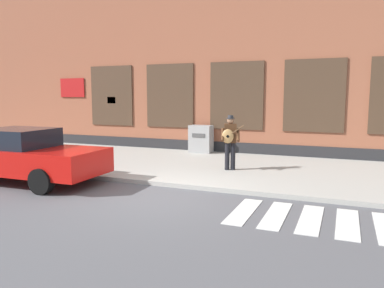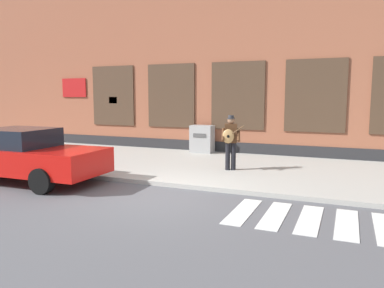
# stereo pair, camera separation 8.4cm
# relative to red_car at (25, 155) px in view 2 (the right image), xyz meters

# --- Properties ---
(ground_plane) EXTENTS (160.00, 160.00, 0.00)m
(ground_plane) POSITION_rel_red_car_xyz_m (4.23, 0.06, -0.77)
(ground_plane) COLOR #56565B
(sidewalk) EXTENTS (28.00, 5.94, 0.12)m
(sidewalk) POSITION_rel_red_car_xyz_m (4.23, 3.98, -0.71)
(sidewalk) COLOR #ADAAA3
(sidewalk) RESTS_ON ground
(building_backdrop) EXTENTS (28.00, 4.06, 8.31)m
(building_backdrop) POSITION_rel_red_car_xyz_m (4.23, 8.94, 3.38)
(building_backdrop) COLOR #99563D
(building_backdrop) RESTS_ON ground
(crosswalk) EXTENTS (5.20, 1.90, 0.01)m
(crosswalk) POSITION_rel_red_car_xyz_m (8.83, -0.29, -0.76)
(crosswalk) COLOR silver
(crosswalk) RESTS_ON ground
(red_car) EXTENTS (4.65, 2.07, 1.53)m
(red_car) POSITION_rel_red_car_xyz_m (0.00, 0.00, 0.00)
(red_car) COLOR red
(red_car) RESTS_ON ground
(busker) EXTENTS (0.78, 0.65, 1.73)m
(busker) POSITION_rel_red_car_xyz_m (5.04, 3.36, 0.33)
(busker) COLOR black
(busker) RESTS_ON sidewalk
(utility_box) EXTENTS (0.93, 0.59, 1.12)m
(utility_box) POSITION_rel_red_car_xyz_m (2.86, 6.50, -0.09)
(utility_box) COLOR #9E9E9E
(utility_box) RESTS_ON sidewalk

